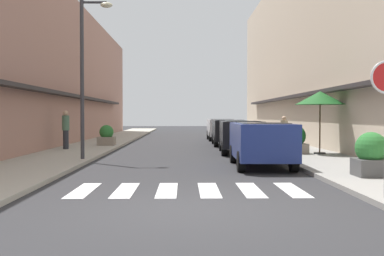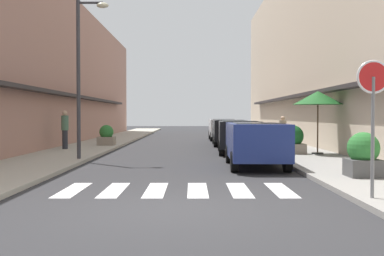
% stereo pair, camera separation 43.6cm
% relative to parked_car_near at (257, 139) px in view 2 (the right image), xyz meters
% --- Properties ---
extents(ground_plane, '(99.21, 99.21, 0.00)m').
position_rel_parked_car_near_xyz_m(ground_plane, '(-2.45, 11.10, -0.92)').
color(ground_plane, '#2B2B2D').
extents(sidewalk_left, '(2.99, 63.13, 0.12)m').
position_rel_parked_car_near_xyz_m(sidewalk_left, '(-7.44, 11.10, -0.86)').
color(sidewalk_left, '#ADA899').
rests_on(sidewalk_left, ground_plane).
extents(sidewalk_right, '(2.99, 63.13, 0.12)m').
position_rel_parked_car_near_xyz_m(sidewalk_right, '(2.55, 11.10, -0.86)').
color(sidewalk_right, gray).
rests_on(sidewalk_right, ground_plane).
extents(building_row_left, '(5.50, 42.58, 8.63)m').
position_rel_parked_car_near_xyz_m(building_row_left, '(-11.43, 12.35, 3.39)').
color(building_row_left, '#A87A6B').
rests_on(building_row_left, ground_plane).
extents(building_row_right, '(5.50, 42.58, 11.58)m').
position_rel_parked_car_near_xyz_m(building_row_right, '(6.54, 12.35, 4.87)').
color(building_row_right, '#C6B299').
rests_on(building_row_right, ground_plane).
extents(crosswalk, '(5.20, 2.20, 0.01)m').
position_rel_parked_car_near_xyz_m(crosswalk, '(-2.45, -4.76, -0.92)').
color(crosswalk, silver).
rests_on(crosswalk, ground_plane).
extents(parked_car_near, '(1.88, 4.26, 1.47)m').
position_rel_parked_car_near_xyz_m(parked_car_near, '(0.00, 0.00, 0.00)').
color(parked_car_near, navy).
rests_on(parked_car_near, ground_plane).
extents(parked_car_mid, '(1.96, 4.40, 1.47)m').
position_rel_parked_car_near_xyz_m(parked_car_mid, '(0.00, 5.67, 0.00)').
color(parked_car_mid, black).
rests_on(parked_car_mid, ground_plane).
extents(parked_car_far, '(1.88, 4.30, 1.47)m').
position_rel_parked_car_near_xyz_m(parked_car_far, '(0.00, 11.22, 0.00)').
color(parked_car_far, black).
rests_on(parked_car_far, ground_plane).
extents(parked_car_distant, '(1.81, 4.05, 1.47)m').
position_rel_parked_car_near_xyz_m(parked_car_distant, '(0.00, 16.83, -0.00)').
color(parked_car_distant, silver).
rests_on(parked_car_distant, ground_plane).
extents(round_street_sign, '(0.65, 0.07, 2.65)m').
position_rel_parked_car_near_xyz_m(round_street_sign, '(1.37, -6.42, 1.23)').
color(round_street_sign, slate).
rests_on(round_street_sign, sidewalk_right).
extents(street_lamp, '(1.19, 0.28, 5.86)m').
position_rel_parked_car_near_xyz_m(street_lamp, '(-6.09, 1.84, 2.74)').
color(street_lamp, '#38383D').
rests_on(street_lamp, sidewalk_left).
extents(cafe_umbrella, '(2.04, 2.04, 2.59)m').
position_rel_parked_car_near_xyz_m(cafe_umbrella, '(3.08, 3.93, 1.50)').
color(cafe_umbrella, '#262626').
rests_on(cafe_umbrella, sidewalk_right).
extents(planter_corner, '(0.83, 0.83, 1.16)m').
position_rel_parked_car_near_xyz_m(planter_corner, '(2.35, -3.26, -0.24)').
color(planter_corner, '#4C4C4C').
rests_on(planter_corner, sidewalk_right).
extents(planter_midblock, '(0.98, 0.98, 1.19)m').
position_rel_parked_car_near_xyz_m(planter_midblock, '(2.10, 4.17, -0.25)').
color(planter_midblock, gray).
rests_on(planter_midblock, sidewalk_right).
extents(planter_far, '(0.89, 0.89, 1.08)m').
position_rel_parked_car_near_xyz_m(planter_far, '(-6.71, 9.85, -0.32)').
color(planter_far, gray).
rests_on(planter_far, sidewalk_left).
extents(pedestrian_walking_near, '(0.34, 0.34, 1.56)m').
position_rel_parked_car_near_xyz_m(pedestrian_walking_near, '(2.15, 6.54, 0.01)').
color(pedestrian_walking_near, '#282B33').
rests_on(pedestrian_walking_near, sidewalk_right).
extents(pedestrian_walking_far, '(0.34, 0.34, 1.83)m').
position_rel_parked_car_near_xyz_m(pedestrian_walking_far, '(-8.14, 6.88, 0.17)').
color(pedestrian_walking_far, '#282B33').
rests_on(pedestrian_walking_far, sidewalk_left).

